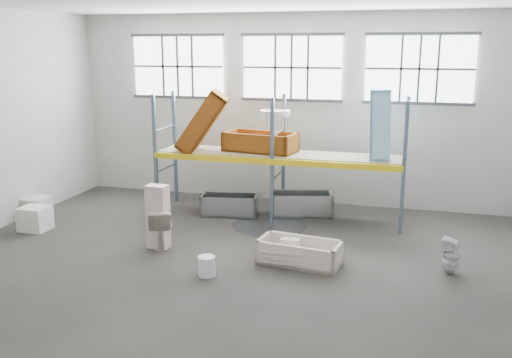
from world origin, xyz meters
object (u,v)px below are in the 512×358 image
(bucket, at_px, (207,266))
(rust_tub_flat, at_px, (260,142))
(steel_tub_left, at_px, (230,205))
(steel_tub_right, at_px, (301,204))
(cistern_tall, at_px, (158,217))
(blue_tub_upright, at_px, (380,124))
(toilet_beige, at_px, (162,227))
(carton_near, at_px, (35,219))
(bathtub_beige, at_px, (300,252))
(toilet_white, at_px, (451,256))

(bucket, bearing_deg, rust_tub_flat, 91.52)
(steel_tub_left, relative_size, steel_tub_right, 0.90)
(cistern_tall, height_order, steel_tub_left, cistern_tall)
(steel_tub_left, distance_m, rust_tub_flat, 1.75)
(rust_tub_flat, bearing_deg, blue_tub_upright, -2.85)
(toilet_beige, relative_size, rust_tub_flat, 0.47)
(bucket, relative_size, carton_near, 0.59)
(bathtub_beige, xyz_separation_m, toilet_beige, (-3.02, 0.21, 0.18))
(bathtub_beige, distance_m, carton_near, 6.30)
(toilet_white, xyz_separation_m, rust_tub_flat, (-4.45, 2.81, 1.48))
(bathtub_beige, xyz_separation_m, cistern_tall, (-3.03, 0.08, 0.44))
(rust_tub_flat, bearing_deg, carton_near, -149.72)
(toilet_beige, relative_size, cistern_tall, 0.62)
(toilet_white, bearing_deg, steel_tub_right, -112.37)
(steel_tub_right, bearing_deg, blue_tub_upright, -8.34)
(toilet_beige, distance_m, carton_near, 3.28)
(toilet_white, relative_size, rust_tub_flat, 0.39)
(cistern_tall, bearing_deg, toilet_white, 7.88)
(toilet_white, distance_m, blue_tub_upright, 3.71)
(steel_tub_right, bearing_deg, toilet_beige, -128.69)
(bathtub_beige, height_order, blue_tub_upright, blue_tub_upright)
(toilet_beige, distance_m, toilet_white, 5.82)
(steel_tub_right, distance_m, blue_tub_upright, 2.82)
(cistern_tall, bearing_deg, rust_tub_flat, 71.15)
(carton_near, bearing_deg, rust_tub_flat, 30.28)
(steel_tub_left, relative_size, blue_tub_upright, 0.86)
(steel_tub_left, distance_m, bucket, 3.87)
(cistern_tall, bearing_deg, steel_tub_left, 81.30)
(bathtub_beige, bearing_deg, toilet_beige, -176.47)
(carton_near, bearing_deg, bucket, -16.70)
(bathtub_beige, bearing_deg, toilet_white, 13.15)
(toilet_beige, xyz_separation_m, blue_tub_upright, (4.26, 2.74, 1.98))
(cistern_tall, bearing_deg, blue_tub_upright, 39.73)
(toilet_white, xyz_separation_m, steel_tub_left, (-5.15, 2.45, -0.09))
(toilet_beige, bearing_deg, cistern_tall, 64.59)
(rust_tub_flat, bearing_deg, toilet_white, -32.25)
(bathtub_beige, xyz_separation_m, blue_tub_upright, (1.25, 2.94, 2.16))
(toilet_beige, height_order, steel_tub_right, toilet_beige)
(bathtub_beige, height_order, toilet_beige, toilet_beige)
(cistern_tall, bearing_deg, bucket, -31.20)
(blue_tub_upright, height_order, bucket, blue_tub_upright)
(rust_tub_flat, height_order, blue_tub_upright, blue_tub_upright)
(bucket, distance_m, carton_near, 4.97)
(blue_tub_upright, bearing_deg, toilet_beige, -147.27)
(steel_tub_left, xyz_separation_m, steel_tub_right, (1.74, 0.49, 0.03))
(bathtub_beige, height_order, steel_tub_right, steel_tub_right)
(steel_tub_left, distance_m, blue_tub_upright, 4.18)
(toilet_beige, distance_m, steel_tub_right, 3.86)
(carton_near, bearing_deg, cistern_tall, -5.17)
(toilet_white, distance_m, carton_near, 9.10)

